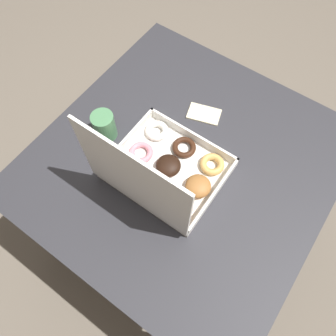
{
  "coord_description": "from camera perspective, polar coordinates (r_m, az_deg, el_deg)",
  "views": [
    {
      "loc": [
        -0.24,
        0.44,
        1.64
      ],
      "look_at": [
        0.02,
        0.06,
        0.73
      ],
      "focal_mm": 35.0,
      "sensor_mm": 36.0,
      "label": 1
    }
  ],
  "objects": [
    {
      "name": "ground_plane",
      "position": [
        1.72,
        1.82,
        -9.9
      ],
      "size": [
        8.0,
        8.0,
        0.0
      ],
      "primitive_type": "plane",
      "color": "#6B6054"
    },
    {
      "name": "dining_table",
      "position": [
        1.15,
        2.68,
        -1.1
      ],
      "size": [
        0.91,
        0.93,
        0.71
      ],
      "color": "#2D2D33",
      "rests_on": "ground_plane"
    },
    {
      "name": "donut_box",
      "position": [
        0.97,
        -0.98,
        -0.89
      ],
      "size": [
        0.34,
        0.3,
        0.33
      ],
      "color": "silver",
      "rests_on": "dining_table"
    },
    {
      "name": "coffee_mug",
      "position": [
        1.09,
        -11.06,
        7.26
      ],
      "size": [
        0.07,
        0.07,
        0.1
      ],
      "color": "#4C8456",
      "rests_on": "dining_table"
    },
    {
      "name": "paper_napkin",
      "position": [
        1.16,
        6.29,
        9.34
      ],
      "size": [
        0.13,
        0.1,
        0.01
      ],
      "color": "beige",
      "rests_on": "dining_table"
    }
  ]
}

